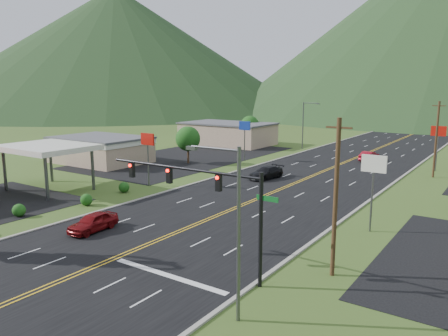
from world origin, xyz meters
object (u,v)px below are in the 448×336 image
Objects in this scene: streetlight_west at (305,122)px; car_red_far at (369,156)px; car_red_near at (93,222)px; gas_canopy at (47,148)px; traffic_signal at (205,191)px; streetlight_east at (233,222)px; car_dark_mid at (266,173)px.

streetlight_west is 16.63m from car_red_far.
car_red_far is (8.71, 47.95, 0.02)m from car_red_near.
traffic_signal is at bearing -15.70° from gas_canopy.
car_red_far is at bearing -25.76° from streetlight_west.
streetlight_east is 35.28m from gas_canopy.
traffic_signal is at bearing 139.61° from streetlight_east.
streetlight_east is (4.70, -4.00, -0.15)m from traffic_signal.
gas_canopy is 17.96m from car_red_near.
car_red_near is at bearing 175.00° from traffic_signal.
gas_canopy reaches higher than car_red_far.
streetlight_east reaches higher than car_dark_mid.
car_dark_mid is 22.52m from car_red_far.
streetlight_east reaches higher than gas_canopy.
traffic_signal is 58.88m from streetlight_west.
streetlight_east is at bearing -69.14° from streetlight_west.
traffic_signal reaches higher than car_dark_mid.
car_red_far is at bearing 76.23° from car_red_near.
car_red_near is at bearing -83.94° from car_dark_mid.
streetlight_west is at bearing 77.87° from gas_canopy.
traffic_signal is 2.90× the size of car_red_near.
streetlight_east reaches higher than car_red_near.
gas_canopy is (-28.48, 8.00, -0.46)m from traffic_signal.
traffic_signal is 30.02m from car_dark_mid.
car_red_near is 48.73m from car_red_far.
traffic_signal is 1.46× the size of streetlight_west.
streetlight_west is 49.10m from gas_canopy.
car_dark_mid is 1.13× the size of car_red_far.
streetlight_east is at bearing -54.33° from car_dark_mid.
traffic_signal is at bearing -8.48° from car_red_near.
gas_canopy is at bearing 153.22° from car_red_near.
car_red_near is at bearing -84.04° from streetlight_west.
streetlight_east is 0.90× the size of gas_canopy.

